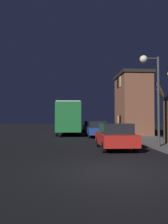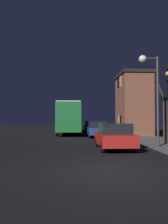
{
  "view_description": "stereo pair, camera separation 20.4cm",
  "coord_description": "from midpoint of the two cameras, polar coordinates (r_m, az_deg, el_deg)",
  "views": [
    {
      "loc": [
        -1.53,
        -7.64,
        1.83
      ],
      "look_at": [
        -0.26,
        11.34,
        2.36
      ],
      "focal_mm": 35.0,
      "sensor_mm": 36.0,
      "label": 1
    },
    {
      "loc": [
        -1.32,
        -7.66,
        1.83
      ],
      "look_at": [
        -0.26,
        11.34,
        2.36
      ],
      "focal_mm": 35.0,
      "sensor_mm": 36.0,
      "label": 2
    }
  ],
  "objects": [
    {
      "name": "car_near_lane",
      "position": [
        12.97,
        8.32,
        -6.22
      ],
      "size": [
        1.89,
        3.82,
        1.53
      ],
      "color": "#B21E19",
      "rests_on": "ground"
    },
    {
      "name": "bus",
      "position": [
        25.19,
        -3.72,
        -0.99
      ],
      "size": [
        2.49,
        9.26,
        3.52
      ],
      "color": "#1E6B33",
      "rests_on": "ground"
    },
    {
      "name": "ground_plane",
      "position": [
        7.99,
        7.41,
        -14.82
      ],
      "size": [
        120.0,
        120.0,
        0.0
      ],
      "primitive_type": "plane",
      "color": "black"
    },
    {
      "name": "car_mid_lane",
      "position": [
        21.41,
        3.57,
        -4.37
      ],
      "size": [
        1.82,
        4.78,
        1.53
      ],
      "color": "navy",
      "rests_on": "ground"
    },
    {
      "name": "brick_building",
      "position": [
        23.44,
        12.95,
        2.13
      ],
      "size": [
        3.11,
        4.77,
        6.35
      ],
      "color": "brown",
      "rests_on": "sidewalk"
    },
    {
      "name": "car_far_lane",
      "position": [
        29.54,
        2.0,
        -3.71
      ],
      "size": [
        1.82,
        4.0,
        1.44
      ],
      "color": "black",
      "rests_on": "ground"
    },
    {
      "name": "streetlamp",
      "position": [
        13.8,
        17.39,
        7.9
      ],
      "size": [
        1.2,
        0.46,
        5.45
      ],
      "color": "#38383A",
      "rests_on": "sidewalk"
    },
    {
      "name": "bare_tree",
      "position": [
        15.67,
        20.73,
        -0.92
      ],
      "size": [
        1.48,
        1.17,
        4.14
      ],
      "color": "#473323",
      "rests_on": "sidewalk"
    }
  ]
}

